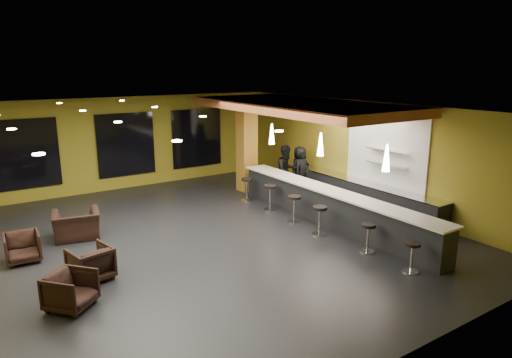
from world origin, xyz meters
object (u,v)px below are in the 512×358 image
pendant_2 (272,134)px  armchair_c (23,248)px  pendant_1 (321,144)px  staff_b (286,170)px  bar_counter (330,208)px  bar_stool_4 (270,194)px  staff_a (302,174)px  armchair_b (91,263)px  column (247,145)px  pendant_0 (386,158)px  prep_counter (364,196)px  bar_stool_2 (320,217)px  bar_stool_3 (294,205)px  bar_stool_1 (368,234)px  bar_stool_0 (412,253)px  armchair_a (71,291)px  staff_c (299,169)px  armchair_d (77,225)px  bar_stool_5 (247,186)px

pendant_2 → armchair_c: pendant_2 is taller
pendant_1 → staff_b: bearing=72.9°
bar_counter → bar_stool_4: bearing=109.0°
staff_a → armchair_b: (-7.91, -2.33, -0.52)m
column → armchair_c: bearing=-162.5°
pendant_0 → staff_b: bearing=80.8°
prep_counter → pendant_0: pendant_0 is taller
staff_b → column: bearing=121.7°
column → bar_stool_2: size_ratio=4.23×
bar_stool_3 → bar_stool_1: bearing=-87.4°
column → staff_a: column is taller
prep_counter → bar_stool_1: size_ratio=7.94×
pendant_0 → pendant_1: 2.50m
bar_counter → bar_stool_0: 3.61m
armchair_a → bar_stool_3: bearing=-27.9°
bar_counter → staff_c: bearing=65.3°
pendant_2 → armchair_b: size_ratio=0.83×
armchair_b → armchair_d: armchair_d is taller
pendant_2 → bar_stool_2: (-0.87, -3.54, -1.82)m
pendant_1 → bar_stool_3: size_ratio=0.84×
bar_counter → column: column is taller
staff_a → staff_c: 1.01m
staff_c → armchair_a: bearing=-162.9°
staff_a → staff_b: staff_b is taller
staff_a → bar_stool_0: staff_a is taller
pendant_2 → prep_counter: bearing=-51.3°
bar_stool_1 → bar_stool_3: (-0.13, 2.84, 0.05)m
prep_counter → armchair_b: (-8.93, -0.33, -0.05)m
bar_counter → armchair_a: bearing=-173.4°
bar_stool_0 → bar_stool_2: bar_stool_2 is taller
bar_counter → bar_stool_5: size_ratio=9.84×
armchair_a → armchair_c: (-0.47, 2.94, -0.01)m
bar_stool_3 → pendant_1: bearing=-12.7°
bar_counter → staff_a: 2.71m
bar_stool_1 → bar_stool_5: bearing=90.9°
prep_counter → armchair_c: size_ratio=7.53×
pendant_1 → armchair_a: size_ratio=0.86×
pendant_0 → pendant_2: same height
staff_a → armchair_b: bearing=-168.7°
bar_counter → column: size_ratio=2.29×
staff_c → armchair_a: size_ratio=2.12×
bar_counter → bar_stool_0: (-0.72, -3.54, -0.04)m
prep_counter → bar_stool_4: 3.14m
staff_c → bar_stool_0: bearing=-116.0°
prep_counter → column: column is taller
bar_counter → bar_stool_3: (-0.81, 0.68, 0.03)m
prep_counter → bar_stool_1: prep_counter is taller
staff_a → staff_b: 0.76m
staff_a → bar_stool_0: bearing=-110.9°
pendant_0 → armchair_a: size_ratio=0.86×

